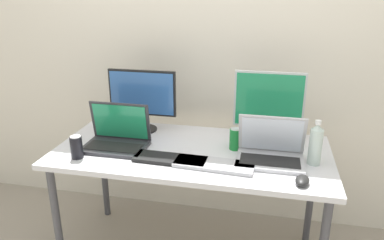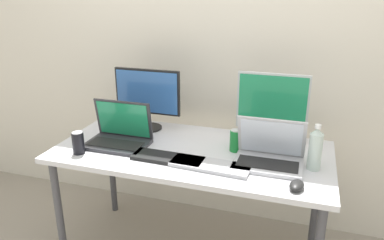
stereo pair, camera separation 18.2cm
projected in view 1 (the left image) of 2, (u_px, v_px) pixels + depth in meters
wall_back at (211, 37)px, 2.50m from camera, size 7.00×0.08×2.60m
work_desk at (192, 160)px, 2.17m from camera, size 1.56×0.75×0.74m
monitor_left at (142, 97)px, 2.36m from camera, size 0.43×0.17×0.40m
monitor_center at (269, 106)px, 2.20m from camera, size 0.41×0.22×0.42m
laptop_silver at (117, 137)px, 2.17m from camera, size 0.36×0.24×0.25m
laptop_secondary at (270, 151)px, 1.99m from camera, size 0.35×0.25×0.25m
keyboard_main at (214, 165)px, 1.94m from camera, size 0.42×0.17×0.02m
keyboard_aux at (170, 159)px, 2.00m from camera, size 0.40×0.14×0.02m
mouse_by_keyboard at (302, 180)px, 1.77m from camera, size 0.08×0.11×0.04m
water_bottle at (316, 144)px, 1.94m from camera, size 0.07×0.07×0.24m
soda_can_near_keyboard at (235, 139)px, 2.13m from camera, size 0.07×0.07×0.13m
soda_can_by_laptop at (76, 147)px, 2.02m from camera, size 0.07×0.07×0.13m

